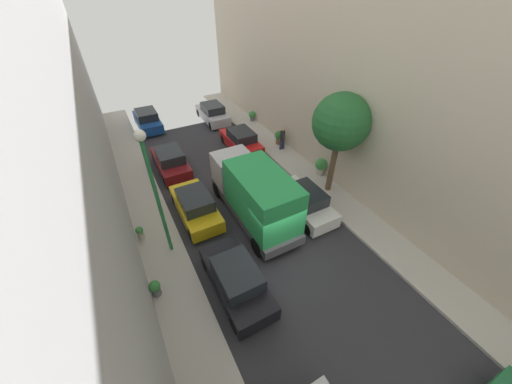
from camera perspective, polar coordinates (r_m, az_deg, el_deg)
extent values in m
plane|color=#2D2D33|center=(13.94, 5.35, -12.59)|extent=(32.00, 32.00, 0.00)
cube|color=#B7B2A8|center=(12.86, -15.07, -20.25)|extent=(2.00, 44.00, 0.15)
cube|color=#B7B2A8|center=(16.44, 20.28, -5.28)|extent=(2.00, 44.00, 0.15)
cube|color=black|center=(12.39, -3.99, -17.56)|extent=(1.76, 4.20, 0.76)
cube|color=#1E2328|center=(11.74, -3.82, -16.19)|extent=(1.56, 2.10, 0.64)
cylinder|color=black|center=(13.32, -10.01, -14.34)|extent=(0.22, 0.64, 0.64)
cylinder|color=black|center=(13.61, -3.74, -12.04)|extent=(0.22, 0.64, 0.64)
cylinder|color=black|center=(11.72, -4.20, -25.24)|extent=(0.22, 0.64, 0.64)
cylinder|color=black|center=(12.05, 3.07, -22.12)|extent=(0.22, 0.64, 0.64)
cube|color=gold|center=(15.77, -12.08, -3.18)|extent=(1.76, 4.20, 0.76)
cube|color=#1E2328|center=(15.21, -12.25, -1.54)|extent=(1.56, 2.10, 0.64)
cylinder|color=black|center=(16.99, -16.12, -1.46)|extent=(0.22, 0.64, 0.64)
cylinder|color=black|center=(17.22, -11.19, 0.08)|extent=(0.22, 0.64, 0.64)
cylinder|color=black|center=(14.70, -12.91, -8.34)|extent=(0.22, 0.64, 0.64)
cylinder|color=black|center=(14.97, -7.24, -6.42)|extent=(0.22, 0.64, 0.64)
cube|color=maroon|center=(19.89, -16.83, 5.61)|extent=(1.76, 4.20, 0.76)
cube|color=#1E2328|center=(19.41, -17.09, 7.13)|extent=(1.56, 2.10, 0.64)
cylinder|color=black|center=(21.25, -19.79, 6.44)|extent=(0.22, 0.64, 0.64)
cylinder|color=black|center=(21.44, -15.77, 7.62)|extent=(0.22, 0.64, 0.64)
cylinder|color=black|center=(18.63, -17.77, 2.11)|extent=(0.22, 0.64, 0.64)
cylinder|color=black|center=(18.84, -13.24, 3.48)|extent=(0.22, 0.64, 0.64)
cube|color=#194799|center=(26.48, -21.01, 13.13)|extent=(1.76, 4.20, 0.76)
cube|color=#1E2328|center=(26.08, -21.29, 14.39)|extent=(1.56, 2.10, 0.64)
cylinder|color=black|center=(27.93, -23.11, 13.36)|extent=(0.22, 0.64, 0.64)
cylinder|color=black|center=(28.08, -19.96, 14.25)|extent=(0.22, 0.64, 0.64)
cylinder|color=black|center=(25.10, -21.92, 10.93)|extent=(0.22, 0.64, 0.64)
cylinder|color=black|center=(25.25, -18.46, 11.92)|extent=(0.22, 0.64, 0.64)
cube|color=white|center=(15.92, 9.53, -2.32)|extent=(1.76, 4.20, 0.76)
cube|color=#1E2328|center=(15.39, 10.12, -0.66)|extent=(1.56, 2.10, 0.64)
cylinder|color=black|center=(16.65, 4.18, -0.70)|extent=(0.22, 0.64, 0.64)
cylinder|color=black|center=(17.38, 8.56, 0.84)|extent=(0.22, 0.64, 0.64)
cylinder|color=black|center=(14.84, 10.49, -7.36)|extent=(0.22, 0.64, 0.64)
cylinder|color=black|center=(15.65, 15.08, -5.28)|extent=(0.22, 0.64, 0.64)
cube|color=red|center=(21.54, -3.07, 9.94)|extent=(1.76, 4.20, 0.76)
cube|color=#1E2328|center=(21.09, -2.95, 11.44)|extent=(1.56, 2.10, 0.64)
cylinder|color=black|center=(22.64, -6.59, 10.59)|extent=(0.22, 0.64, 0.64)
cylinder|color=black|center=(23.18, -2.98, 11.49)|extent=(0.22, 0.64, 0.64)
cylinder|color=black|center=(20.15, -3.12, 7.02)|extent=(0.22, 0.64, 0.64)
cylinder|color=black|center=(20.75, 0.80, 8.09)|extent=(0.22, 0.64, 0.64)
cube|color=silver|center=(26.40, -8.76, 15.14)|extent=(1.76, 4.20, 0.76)
cube|color=#1E2328|center=(26.01, -8.78, 16.45)|extent=(1.56, 2.10, 0.64)
cylinder|color=black|center=(27.64, -11.47, 15.40)|extent=(0.22, 0.64, 0.64)
cylinder|color=black|center=(28.08, -8.37, 16.12)|extent=(0.22, 0.64, 0.64)
cylinder|color=black|center=(24.92, -9.09, 13.08)|extent=(0.22, 0.64, 0.64)
cylinder|color=black|center=(25.42, -5.72, 13.89)|extent=(0.22, 0.64, 0.64)
cube|color=#4C4C51|center=(15.23, -0.68, -2.98)|extent=(2.20, 6.60, 0.50)
cube|color=#B7B7BC|center=(16.29, -4.65, 4.88)|extent=(2.10, 1.80, 1.70)
cube|color=green|center=(13.62, 1.23, -0.85)|extent=(2.24, 4.20, 2.40)
cylinder|color=black|center=(16.95, -7.71, 0.50)|extent=(0.30, 0.96, 0.96)
cylinder|color=black|center=(17.54, -1.79, 2.37)|extent=(0.30, 0.96, 0.96)
cylinder|color=black|center=(13.59, 0.39, -10.98)|extent=(0.30, 0.96, 0.96)
cylinder|color=black|center=(14.33, 7.36, -8.08)|extent=(0.30, 0.96, 0.96)
cylinder|color=#2D334C|center=(21.33, 5.03, 9.57)|extent=(0.18, 0.18, 0.82)
cylinder|color=#2D334C|center=(21.44, 5.54, 9.70)|extent=(0.18, 0.18, 0.82)
cylinder|color=#262626|center=(21.04, 5.40, 11.38)|extent=(0.36, 0.36, 0.64)
sphere|color=tan|center=(20.84, 5.48, 12.51)|extent=(0.24, 0.24, 0.24)
cylinder|color=brown|center=(17.03, 15.14, 4.98)|extent=(0.33, 0.33, 3.27)
sphere|color=#23602D|center=(15.73, 16.83, 13.41)|extent=(3.03, 3.03, 3.03)
cylinder|color=slate|center=(13.05, -19.50, -18.39)|extent=(0.39, 0.39, 0.35)
sphere|color=#38843D|center=(12.76, -19.86, -17.48)|extent=(0.46, 0.46, 0.46)
cylinder|color=#B2A899|center=(19.04, 12.83, 4.13)|extent=(0.49, 0.49, 0.44)
sphere|color=#38843D|center=(18.75, 13.06, 5.46)|extent=(0.77, 0.77, 0.77)
cylinder|color=brown|center=(22.20, 4.62, 10.27)|extent=(0.45, 0.45, 0.44)
sphere|color=#2D7233|center=(21.97, 4.69, 11.38)|extent=(0.67, 0.67, 0.67)
cylinder|color=#B2A899|center=(15.34, -22.22, -8.09)|extent=(0.33, 0.33, 0.44)
sphere|color=#38843D|center=(15.10, -22.55, -7.13)|extent=(0.36, 0.36, 0.36)
cylinder|color=slate|center=(25.99, -0.78, 14.60)|extent=(0.40, 0.40, 0.30)
sphere|color=#38843D|center=(25.84, -0.79, 15.39)|extent=(0.60, 0.60, 0.60)
cylinder|color=#26723F|center=(12.55, -19.07, -2.15)|extent=(0.16, 0.16, 5.83)
sphere|color=white|center=(10.90, -22.48, 10.50)|extent=(0.44, 0.44, 0.44)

